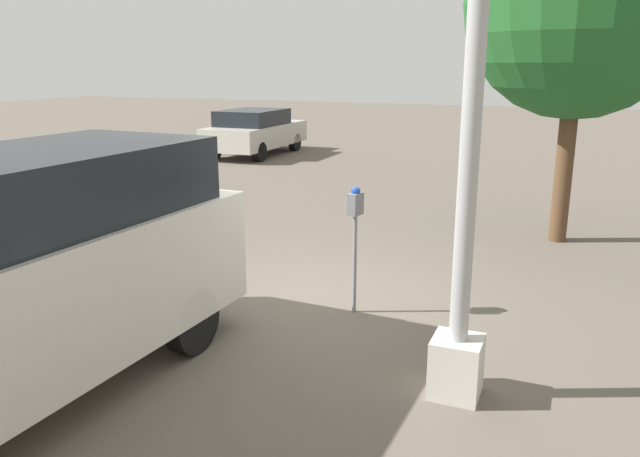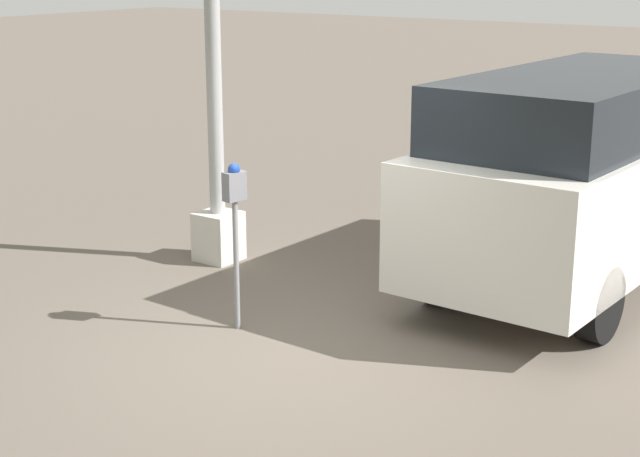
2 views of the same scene
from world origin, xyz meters
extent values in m
plane|color=#60564C|center=(0.00, 0.00, 0.00)|extent=(80.00, 80.00, 0.00)
cylinder|color=gray|center=(0.18, 0.65, 0.61)|extent=(0.05, 0.05, 1.21)
cube|color=slate|center=(0.18, 0.65, 1.34)|extent=(0.22, 0.15, 0.26)
sphere|color=navy|center=(0.18, 0.65, 1.50)|extent=(0.11, 0.11, 0.11)
cylinder|color=gray|center=(8.08, 0.39, 0.62)|extent=(0.05, 0.05, 1.23)
cube|color=slate|center=(8.08, 0.39, 1.36)|extent=(0.22, 0.15, 0.26)
sphere|color=navy|center=(8.08, 0.39, 1.51)|extent=(0.11, 0.11, 0.11)
cube|color=beige|center=(1.68, 2.16, 0.28)|extent=(0.44, 0.44, 0.55)
cube|color=beige|center=(3.29, -1.42, 0.95)|extent=(4.86, 2.04, 1.20)
cube|color=black|center=(3.17, -1.41, 1.87)|extent=(3.90, 1.85, 0.64)
cube|color=orange|center=(5.66, -0.92, 0.50)|extent=(0.08, 0.12, 0.20)
cylinder|color=black|center=(4.81, -0.67, 0.35)|extent=(0.71, 0.25, 0.70)
cylinder|color=black|center=(1.84, -0.55, 0.35)|extent=(0.71, 0.25, 0.70)
cylinder|color=black|center=(1.78, -2.16, 0.35)|extent=(0.71, 0.25, 0.70)
camera|label=1|loc=(6.88, 2.98, 2.92)|focal=35.00mm
camera|label=2|loc=(-6.31, -4.79, 3.34)|focal=55.00mm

